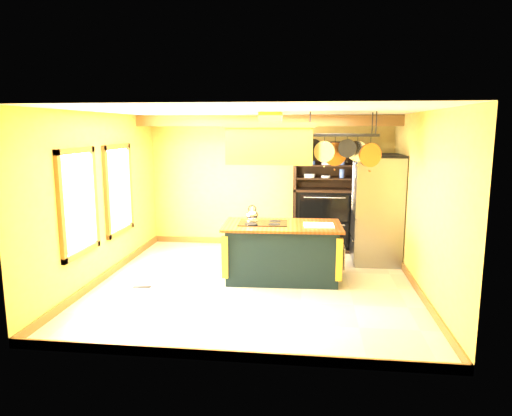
% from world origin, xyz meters
% --- Properties ---
extents(floor, '(5.00, 5.00, 0.00)m').
position_xyz_m(floor, '(0.00, 0.00, 0.00)').
color(floor, beige).
rests_on(floor, ground).
extents(ceiling, '(5.00, 5.00, 0.00)m').
position_xyz_m(ceiling, '(0.00, 0.00, 2.70)').
color(ceiling, white).
rests_on(ceiling, wall_back).
extents(wall_back, '(5.00, 0.02, 2.70)m').
position_xyz_m(wall_back, '(0.00, 2.50, 1.35)').
color(wall_back, '#DBBC50').
rests_on(wall_back, floor).
extents(wall_front, '(5.00, 0.02, 2.70)m').
position_xyz_m(wall_front, '(0.00, -2.50, 1.35)').
color(wall_front, '#DBBC50').
rests_on(wall_front, floor).
extents(wall_left, '(0.02, 5.00, 2.70)m').
position_xyz_m(wall_left, '(-2.50, 0.00, 1.35)').
color(wall_left, '#DBBC50').
rests_on(wall_left, floor).
extents(wall_right, '(0.02, 5.00, 2.70)m').
position_xyz_m(wall_right, '(2.50, 0.00, 1.35)').
color(wall_right, '#DBBC50').
rests_on(wall_right, floor).
extents(ceiling_beam, '(5.00, 0.15, 0.20)m').
position_xyz_m(ceiling_beam, '(0.00, 1.70, 2.59)').
color(ceiling_beam, brown).
rests_on(ceiling_beam, ceiling).
extents(window_near, '(0.06, 1.06, 1.56)m').
position_xyz_m(window_near, '(-2.47, -0.80, 1.40)').
color(window_near, brown).
rests_on(window_near, wall_left).
extents(window_far, '(0.06, 1.06, 1.56)m').
position_xyz_m(window_far, '(-2.47, 0.60, 1.40)').
color(window_far, brown).
rests_on(window_far, wall_left).
extents(kitchen_island, '(1.95, 1.14, 1.11)m').
position_xyz_m(kitchen_island, '(0.40, 0.30, 0.47)').
color(kitchen_island, black).
rests_on(kitchen_island, floor).
extents(range_hood, '(1.40, 0.79, 0.80)m').
position_xyz_m(range_hood, '(0.21, 0.29, 2.24)').
color(range_hood, gold).
rests_on(range_hood, ceiling).
extents(pot_rack, '(1.19, 0.54, 0.84)m').
position_xyz_m(pot_rack, '(1.32, 0.29, 2.22)').
color(pot_rack, black).
rests_on(pot_rack, ceiling).
extents(refrigerator, '(0.84, 0.99, 1.95)m').
position_xyz_m(refrigerator, '(2.06, 1.53, 0.95)').
color(refrigerator, gray).
rests_on(refrigerator, floor).
extents(hutch, '(1.24, 0.56, 2.19)m').
position_xyz_m(hutch, '(1.13, 2.26, 0.85)').
color(hutch, black).
rests_on(hutch, floor).
extents(floor_register, '(0.29, 0.15, 0.01)m').
position_xyz_m(floor_register, '(-1.74, -0.38, 0.01)').
color(floor_register, black).
rests_on(floor_register, floor).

